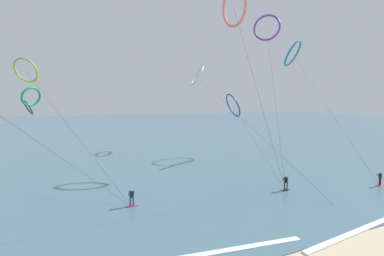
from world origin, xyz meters
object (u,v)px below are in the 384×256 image
(kite_coral, at_px, (234,7))
(kite_emerald, at_px, (31,97))
(surfer_crimson, at_px, (380,180))
(kite_teal, at_px, (293,54))
(kite_lime, at_px, (26,70))
(kite_violet, at_px, (267,28))
(kite_cobalt, at_px, (233,105))
(surfer_magenta, at_px, (132,199))
(kite_ivory, at_px, (197,76))
(surfer_charcoal, at_px, (286,184))
(kite_navy, at_px, (28,107))

(kite_coral, bearing_deg, kite_emerald, 28.99)
(surfer_crimson, relative_size, kite_teal, 0.07)
(kite_lime, height_order, kite_emerald, kite_lime)
(kite_teal, height_order, kite_violet, kite_violet)
(surfer_crimson, xyz_separation_m, kite_cobalt, (-6.22, 22.51, 8.54))
(surfer_magenta, height_order, kite_ivory, kite_ivory)
(kite_coral, xyz_separation_m, kite_lime, (-21.61, 23.78, -4.59))
(kite_teal, relative_size, kite_lime, 0.99)
(kite_cobalt, bearing_deg, kite_ivory, 16.95)
(surfer_charcoal, distance_m, kite_teal, 31.51)
(surfer_crimson, distance_m, kite_violet, 26.86)
(kite_cobalt, distance_m, kite_violet, 14.21)
(surfer_charcoal, distance_m, surfer_magenta, 16.92)
(kite_teal, bearing_deg, surfer_charcoal, 13.09)
(kite_cobalt, bearing_deg, surfer_charcoal, 173.81)
(surfer_magenta, distance_m, kite_cobalt, 28.96)
(surfer_magenta, bearing_deg, kite_cobalt, -127.64)
(kite_ivory, relative_size, kite_teal, 1.64)
(kite_ivory, height_order, kite_teal, kite_teal)
(kite_teal, distance_m, kite_coral, 29.78)
(surfer_charcoal, xyz_separation_m, surfer_magenta, (-16.75, 2.39, 0.00))
(kite_cobalt, relative_size, kite_violet, 0.91)
(kite_ivory, height_order, kite_cobalt, kite_ivory)
(kite_coral, distance_m, kite_emerald, 42.86)
(surfer_charcoal, relative_size, kite_ivory, 0.04)
(kite_teal, bearing_deg, kite_ivory, -74.87)
(kite_ivory, bearing_deg, kite_cobalt, 20.84)
(surfer_charcoal, distance_m, kite_violet, 25.75)
(surfer_magenta, relative_size, kite_cobalt, 0.08)
(kite_ivory, bearing_deg, kite_teal, 59.88)
(kite_navy, relative_size, kite_lime, 2.10)
(kite_violet, bearing_deg, surfer_crimson, -28.45)
(kite_ivory, distance_m, kite_coral, 32.20)
(kite_cobalt, relative_size, kite_coral, 1.02)
(surfer_crimson, distance_m, kite_cobalt, 24.87)
(kite_ivory, distance_m, kite_teal, 20.08)
(kite_emerald, bearing_deg, kite_ivory, 130.90)
(kite_ivory, xyz_separation_m, kite_emerald, (-32.80, 4.90, -4.85))
(surfer_magenta, relative_size, kite_coral, 0.08)
(surfer_crimson, height_order, kite_violet, kite_violet)
(surfer_magenta, bearing_deg, kite_navy, -56.23)
(kite_violet, bearing_deg, kite_emerald, -165.51)
(surfer_charcoal, height_order, kite_cobalt, kite_cobalt)
(surfer_crimson, xyz_separation_m, kite_coral, (-17.94, 4.25, 18.51))
(surfer_magenta, relative_size, kite_teal, 0.07)
(kite_cobalt, relative_size, kite_lime, 0.90)
(surfer_magenta, relative_size, kite_navy, 0.03)
(surfer_magenta, relative_size, kite_violet, 0.07)
(kite_coral, height_order, kite_emerald, kite_coral)
(surfer_crimson, distance_m, kite_emerald, 57.70)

